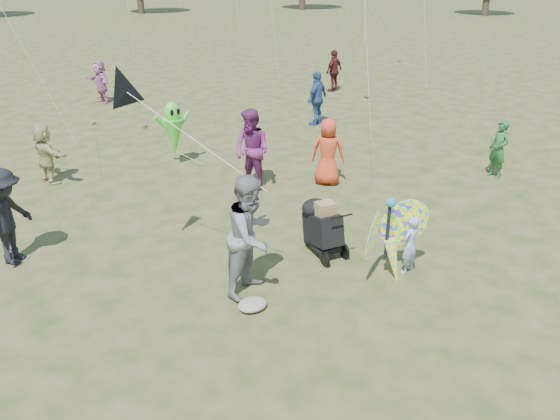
# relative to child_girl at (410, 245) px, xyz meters

# --- Properties ---
(ground) EXTENTS (160.00, 160.00, 0.00)m
(ground) POSITION_rel_child_girl_xyz_m (-1.48, 0.04, -0.54)
(ground) COLOR #51592B
(ground) RESTS_ON ground
(child_girl) EXTENTS (0.43, 0.32, 1.08)m
(child_girl) POSITION_rel_child_girl_xyz_m (0.00, 0.00, 0.00)
(child_girl) COLOR #9CAEDD
(child_girl) RESTS_ON ground
(adult_man) EXTENTS (1.24, 1.13, 2.07)m
(adult_man) POSITION_rel_child_girl_xyz_m (-2.56, 1.14, 0.49)
(adult_man) COLOR gray
(adult_man) RESTS_ON ground
(grey_bag) EXTENTS (0.49, 0.40, 0.16)m
(grey_bag) POSITION_rel_child_girl_xyz_m (-2.86, 0.69, -0.46)
(grey_bag) COLOR gray
(grey_bag) RESTS_ON ground
(crowd_a) EXTENTS (0.93, 0.96, 1.65)m
(crowd_a) POSITION_rel_child_girl_xyz_m (1.61, 4.05, 0.29)
(crowd_a) COLOR red
(crowd_a) RESTS_ON ground
(crowd_b) EXTENTS (1.30, 1.30, 1.81)m
(crowd_b) POSITION_rel_child_girl_xyz_m (-5.54, 4.54, 0.36)
(crowd_b) COLOR black
(crowd_b) RESTS_ON ground
(crowd_c) EXTENTS (1.13, 0.76, 1.78)m
(crowd_c) POSITION_rel_child_girl_xyz_m (4.79, 8.28, 0.35)
(crowd_c) COLOR #32528A
(crowd_c) RESTS_ON ground
(crowd_d) EXTENTS (0.71, 1.44, 1.49)m
(crowd_d) POSITION_rel_child_girl_xyz_m (-3.91, 8.20, 0.20)
(crowd_d) COLOR tan
(crowd_d) RESTS_ON ground
(crowd_e) EXTENTS (0.96, 1.11, 1.94)m
(crowd_e) POSITION_rel_child_girl_xyz_m (-0.05, 4.89, 0.43)
(crowd_e) COLOR #722666
(crowd_e) RESTS_ON ground
(crowd_f) EXTENTS (0.46, 0.60, 1.48)m
(crowd_f) POSITION_rel_child_girl_xyz_m (5.36, 1.85, 0.20)
(crowd_f) COLOR #25632D
(crowd_f) RESTS_ON ground
(crowd_h) EXTENTS (1.06, 0.63, 1.70)m
(crowd_h) POSITION_rel_child_girl_xyz_m (8.62, 11.77, 0.31)
(crowd_h) COLOR #4E1A1A
(crowd_h) RESTS_ON ground
(crowd_j) EXTENTS (0.65, 1.55, 1.62)m
(crowd_j) POSITION_rel_child_girl_xyz_m (0.09, 15.57, 0.27)
(crowd_j) COLOR #BE6CA4
(crowd_j) RESTS_ON ground
(jogging_stroller) EXTENTS (0.62, 1.10, 1.09)m
(jogging_stroller) POSITION_rel_child_girl_xyz_m (-0.82, 1.42, 0.07)
(jogging_stroller) COLOR black
(jogging_stroller) RESTS_ON ground
(butterfly_kite) EXTENTS (1.74, 0.75, 1.70)m
(butterfly_kite) POSITION_rel_child_girl_xyz_m (-0.42, 0.08, 0.21)
(butterfly_kite) COLOR red
(butterfly_kite) RESTS_ON ground
(delta_kite_rig) EXTENTS (1.96, 2.07, 1.92)m
(delta_kite_rig) POSITION_rel_child_girl_xyz_m (-3.65, 2.97, 2.63)
(delta_kite_rig) COLOR black
(delta_kite_rig) RESTS_ON ground
(alien_kite) EXTENTS (1.12, 0.69, 1.74)m
(alien_kite) POSITION_rel_child_girl_xyz_m (-0.81, 7.47, 0.43)
(alien_kite) COLOR #4CDC33
(alien_kite) RESTS_ON ground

